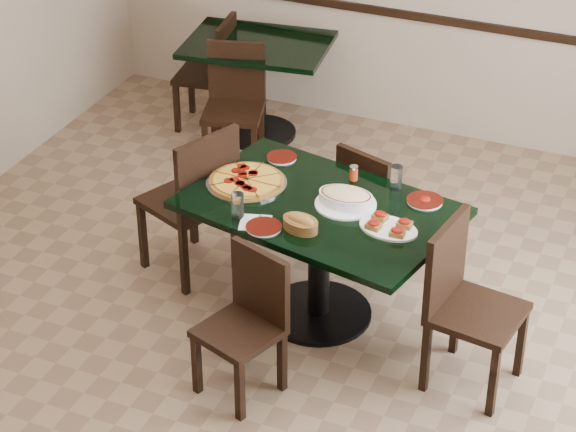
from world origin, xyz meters
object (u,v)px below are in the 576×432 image
at_px(main_table, 320,233).
at_px(chair_far, 372,202).
at_px(chair_right, 463,296).
at_px(back_chair_near, 235,98).
at_px(chair_left, 196,195).
at_px(back_chair_left, 214,68).
at_px(pepperoni_pizza, 247,181).
at_px(lasagna_casserole, 346,198).
at_px(bruschetta_platter, 389,226).
at_px(bread_basket, 300,223).
at_px(back_table, 258,71).
at_px(chair_near, 248,316).

height_order(main_table, chair_far, chair_far).
height_order(chair_right, back_chair_near, chair_right).
bearing_deg(back_chair_near, chair_left, -89.51).
bearing_deg(back_chair_left, pepperoni_pizza, 22.73).
xyz_separation_m(main_table, lasagna_casserole, (0.13, 0.05, 0.23)).
height_order(chair_left, pepperoni_pizza, chair_left).
xyz_separation_m(chair_left, bruschetta_platter, (1.26, -0.21, 0.22)).
relative_size(lasagna_casserole, bruschetta_platter, 0.93).
bearing_deg(bread_basket, chair_right, 18.56).
relative_size(back_chair_near, bruschetta_platter, 2.37).
bearing_deg(chair_left, main_table, 105.08).
xyz_separation_m(chair_right, chair_left, (-1.73, 0.34, 0.03)).
bearing_deg(chair_far, bread_basket, 102.45).
height_order(back_chair_near, bruschetta_platter, back_chair_near).
distance_m(main_table, chair_left, 0.84).
height_order(back_table, pepperoni_pizza, pepperoni_pizza).
relative_size(back_table, bruschetta_platter, 3.05).
height_order(chair_far, chair_left, chair_left).
bearing_deg(chair_right, chair_far, 52.01).
distance_m(chair_near, lasagna_casserole, 0.88).
xyz_separation_m(chair_far, chair_left, (-0.93, -0.50, 0.10)).
relative_size(chair_near, lasagna_casserole, 2.37).
distance_m(back_table, chair_left, 1.88).
distance_m(chair_far, chair_right, 1.16).
relative_size(chair_far, bread_basket, 3.44).
bearing_deg(chair_near, back_chair_left, 138.92).
distance_m(back_table, back_chair_left, 0.37).
relative_size(main_table, chair_near, 2.00).
xyz_separation_m(pepperoni_pizza, bread_basket, (0.47, -0.33, 0.02)).
distance_m(chair_near, bread_basket, 0.57).
relative_size(chair_far, chair_left, 0.83).
height_order(chair_left, bread_basket, chair_left).
xyz_separation_m(chair_right, lasagna_casserole, (-0.76, 0.28, 0.27)).
distance_m(back_table, bruschetta_platter, 2.66).
relative_size(chair_far, pepperoni_pizza, 1.79).
bearing_deg(main_table, back_chair_near, 141.14).
height_order(chair_near, bread_basket, bread_basket).
xyz_separation_m(pepperoni_pizza, lasagna_casserole, (0.60, 0.00, 0.03)).
bearing_deg(back_chair_left, back_table, 80.33).
height_order(lasagna_casserole, bread_basket, same).
bearing_deg(pepperoni_pizza, main_table, -6.20).
xyz_separation_m(pepperoni_pizza, bruschetta_platter, (0.90, -0.14, 0.01)).
bearing_deg(chair_far, main_table, 99.88).
relative_size(back_chair_near, lasagna_casserole, 2.55).
bearing_deg(bread_basket, main_table, 104.70).
bearing_deg(back_table, back_chair_near, -96.47).
bearing_deg(back_table, chair_far, -51.90).
height_order(chair_far, lasagna_casserole, lasagna_casserole).
bearing_deg(back_table, lasagna_casserole, -61.10).
xyz_separation_m(chair_left, bread_basket, (0.83, -0.39, 0.23)).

